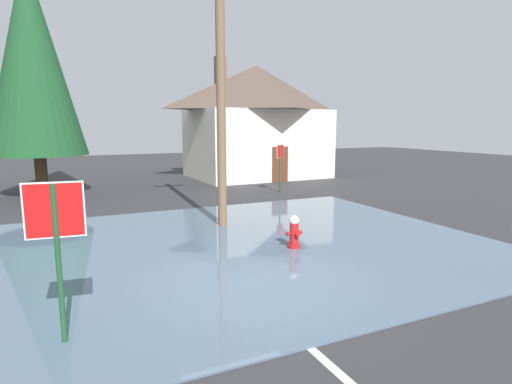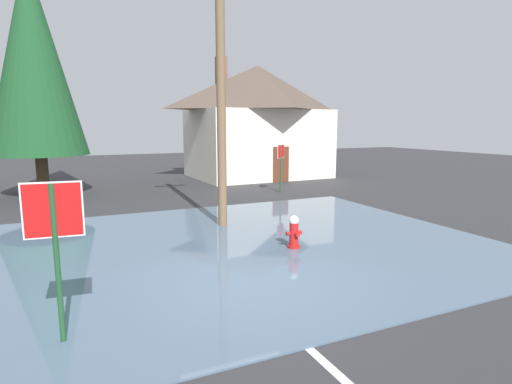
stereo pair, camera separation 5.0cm
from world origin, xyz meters
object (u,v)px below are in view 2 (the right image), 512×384
(stop_sign_far, at_px, (281,159))
(house, at_px, (257,120))
(stop_sign_near, at_px, (54,229))
(utility_pole, at_px, (221,73))
(fire_hydrant, at_px, (294,233))
(pine_tree_tall_left, at_px, (33,57))

(stop_sign_far, height_order, house, house)
(stop_sign_near, bearing_deg, house, 57.04)
(utility_pole, relative_size, house, 1.06)
(fire_hydrant, relative_size, pine_tree_tall_left, 0.09)
(stop_sign_far, distance_m, house, 6.53)
(fire_hydrant, distance_m, pine_tree_tall_left, 14.57)
(fire_hydrant, relative_size, stop_sign_far, 0.39)
(fire_hydrant, xyz_separation_m, stop_sign_far, (4.01, 8.28, 1.16))
(stop_sign_near, bearing_deg, fire_hydrant, 26.10)
(fire_hydrant, relative_size, utility_pole, 0.10)
(utility_pole, distance_m, pine_tree_tall_left, 10.41)
(stop_sign_near, bearing_deg, utility_pole, 51.40)
(stop_sign_far, distance_m, pine_tree_tall_left, 11.80)
(utility_pole, bearing_deg, stop_sign_near, -128.60)
(utility_pole, bearing_deg, fire_hydrant, -75.07)
(pine_tree_tall_left, bearing_deg, utility_pole, -58.03)
(stop_sign_far, relative_size, house, 0.27)
(fire_hydrant, xyz_separation_m, pine_tree_tall_left, (-6.30, 11.87, 5.65))
(pine_tree_tall_left, bearing_deg, stop_sign_near, -86.64)
(stop_sign_far, bearing_deg, fire_hydrant, -115.87)
(stop_sign_near, relative_size, house, 0.28)
(fire_hydrant, bearing_deg, house, 68.72)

